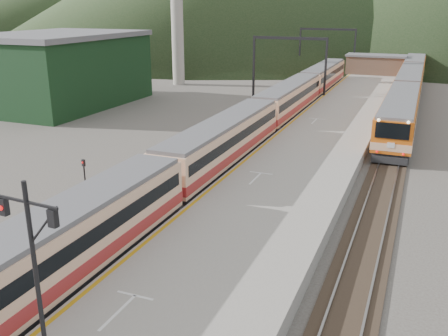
% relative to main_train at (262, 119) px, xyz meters
% --- Properties ---
extents(track_main, '(2.60, 200.00, 0.23)m').
position_rel_main_train_xyz_m(track_main, '(0.00, 4.68, -1.83)').
color(track_main, black).
rests_on(track_main, ground).
extents(track_far, '(2.60, 200.00, 0.23)m').
position_rel_main_train_xyz_m(track_far, '(-5.00, 4.68, -1.83)').
color(track_far, black).
rests_on(track_far, ground).
extents(track_second, '(2.60, 200.00, 0.23)m').
position_rel_main_train_xyz_m(track_second, '(11.50, 4.68, -1.83)').
color(track_second, black).
rests_on(track_second, ground).
extents(platform, '(8.00, 100.00, 1.00)m').
position_rel_main_train_xyz_m(platform, '(5.60, 2.68, -1.39)').
color(platform, gray).
rests_on(platform, ground).
extents(gantry_near, '(9.55, 0.25, 8.00)m').
position_rel_main_train_xyz_m(gantry_near, '(-2.85, 19.68, 3.69)').
color(gantry_near, black).
rests_on(gantry_near, ground).
extents(gantry_far, '(9.55, 0.25, 8.00)m').
position_rel_main_train_xyz_m(gantry_far, '(-2.85, 44.68, 3.69)').
color(gantry_far, black).
rests_on(gantry_far, ground).
extents(warehouse, '(14.50, 20.50, 8.60)m').
position_rel_main_train_xyz_m(warehouse, '(-28.00, 6.68, 2.42)').
color(warehouse, black).
rests_on(warehouse, ground).
extents(station_shed, '(9.40, 4.40, 3.10)m').
position_rel_main_train_xyz_m(station_shed, '(5.60, 42.68, 0.68)').
color(station_shed, brown).
rests_on(station_shed, platform).
extents(main_train, '(2.73, 74.81, 3.33)m').
position_rel_main_train_xyz_m(main_train, '(0.00, 0.00, 0.00)').
color(main_train, '#E9B189').
rests_on(main_train, track_main).
extents(second_train, '(3.00, 61.45, 3.66)m').
position_rel_main_train_xyz_m(second_train, '(11.50, 26.37, 0.17)').
color(second_train, '#D25C13').
rests_on(second_train, track_second).
extents(signal_mast, '(2.20, 0.32, 6.35)m').
position_rel_main_train_xyz_m(signal_mast, '(3.77, -32.97, 3.01)').
color(signal_mast, black).
rests_on(signal_mast, platform).
extents(short_signal_b, '(0.25, 0.20, 2.27)m').
position_rel_main_train_xyz_m(short_signal_b, '(-2.25, -7.22, -0.43)').
color(short_signal_b, black).
rests_on(short_signal_b, ground).
extents(short_signal_c, '(0.26, 0.22, 2.27)m').
position_rel_main_train_xyz_m(short_signal_c, '(-6.56, -17.42, -0.43)').
color(short_signal_c, black).
rests_on(short_signal_c, ground).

